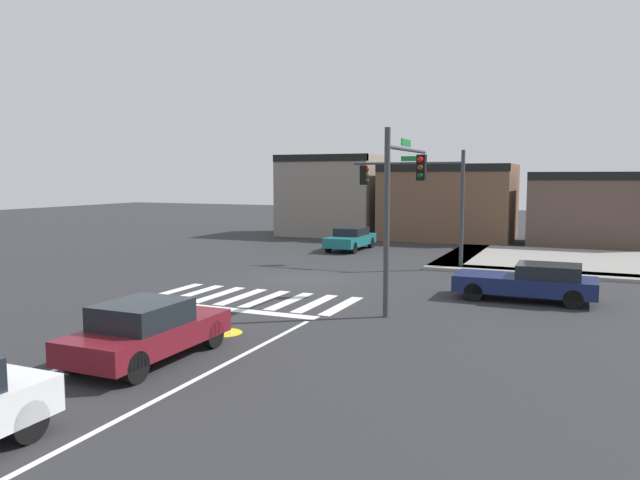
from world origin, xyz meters
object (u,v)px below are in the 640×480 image
Objects in this scene: traffic_signal_southeast at (403,189)px; car_maroon at (147,330)px; car_navy at (530,282)px; car_teal at (351,238)px; traffic_signal_northeast at (417,188)px.

car_maroon is (-3.84, -8.39, -3.21)m from traffic_signal_southeast.
car_navy is 15.93m from car_teal.
car_navy is at bearing 131.55° from traffic_signal_northeast.
traffic_signal_northeast reaches higher than car_teal.
car_teal is (-11.05, 11.48, 0.01)m from car_navy.
car_teal is at bearing 26.93° from traffic_signal_southeast.
car_maroon is 0.96× the size of car_teal.
car_maroon is 22.69m from car_teal.
traffic_signal_northeast is 1.25× the size of car_teal.
car_maroon reaches higher than car_navy.
car_maroon is at bearing 54.79° from car_navy.
traffic_signal_southeast reaches higher than car_maroon.
traffic_signal_southeast is 1.35× the size of car_maroon.
car_teal is (-3.30, 22.45, -0.04)m from car_maroon.
car_maroon is at bearing 8.37° from car_teal.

